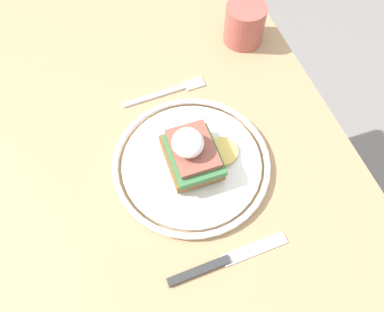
{
  "coord_description": "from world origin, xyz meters",
  "views": [
    {
      "loc": [
        0.27,
        -0.04,
        1.29
      ],
      "look_at": [
        0.0,
        0.06,
        0.78
      ],
      "focal_mm": 35.0,
      "sensor_mm": 36.0,
      "label": 1
    }
  ],
  "objects_px": {
    "plate": "(192,164)",
    "sandwich": "(192,153)",
    "cup": "(245,23)",
    "fork": "(168,92)",
    "knife": "(219,263)"
  },
  "relations": [
    {
      "from": "plate",
      "to": "sandwich",
      "type": "bearing_deg",
      "value": 132.39
    },
    {
      "from": "cup",
      "to": "sandwich",
      "type": "bearing_deg",
      "value": -38.12
    },
    {
      "from": "sandwich",
      "to": "plate",
      "type": "bearing_deg",
      "value": -47.61
    },
    {
      "from": "plate",
      "to": "cup",
      "type": "relative_size",
      "value": 3.3
    },
    {
      "from": "plate",
      "to": "fork",
      "type": "distance_m",
      "value": 0.16
    },
    {
      "from": "plate",
      "to": "sandwich",
      "type": "xyz_separation_m",
      "value": [
        -0.0,
        0.0,
        0.03
      ]
    },
    {
      "from": "plate",
      "to": "knife",
      "type": "xyz_separation_m",
      "value": [
        0.16,
        -0.01,
        -0.01
      ]
    },
    {
      "from": "plate",
      "to": "fork",
      "type": "height_order",
      "value": "plate"
    },
    {
      "from": "plate",
      "to": "cup",
      "type": "distance_m",
      "value": 0.31
    },
    {
      "from": "sandwich",
      "to": "knife",
      "type": "bearing_deg",
      "value": -5.24
    },
    {
      "from": "plate",
      "to": "cup",
      "type": "xyz_separation_m",
      "value": [
        -0.24,
        0.19,
        0.03
      ]
    },
    {
      "from": "cup",
      "to": "fork",
      "type": "bearing_deg",
      "value": -65.5
    },
    {
      "from": "cup",
      "to": "plate",
      "type": "bearing_deg",
      "value": -38.14
    },
    {
      "from": "fork",
      "to": "cup",
      "type": "xyz_separation_m",
      "value": [
        -0.08,
        0.18,
        0.04
      ]
    },
    {
      "from": "plate",
      "to": "fork",
      "type": "xyz_separation_m",
      "value": [
        -0.16,
        0.01,
        -0.01
      ]
    }
  ]
}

